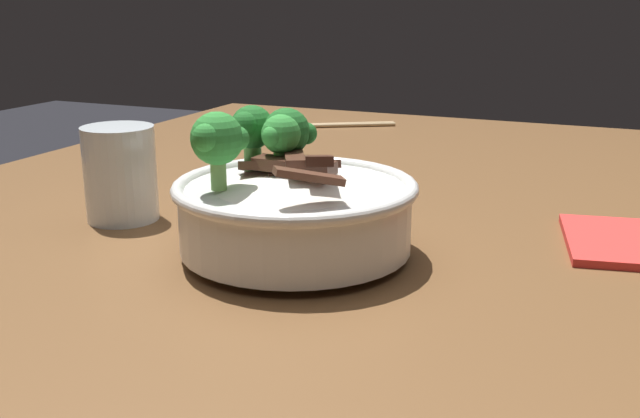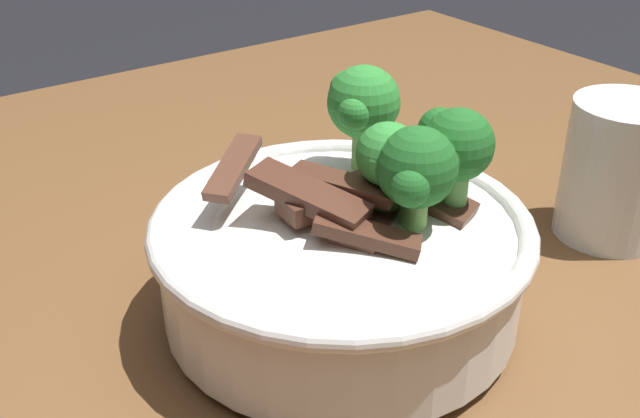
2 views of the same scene
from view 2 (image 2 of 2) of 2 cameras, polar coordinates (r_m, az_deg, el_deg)
The scene contains 2 objects.
rice_bowl at distance 0.45m, azimuth 1.95°, elevation -2.73°, with size 0.23×0.23×0.14m.
drinking_glass at distance 0.58m, azimuth 21.27°, elevation 2.34°, with size 0.08×0.08×0.10m.
Camera 2 is at (-0.14, 0.29, 1.10)m, focal length 42.84 mm.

